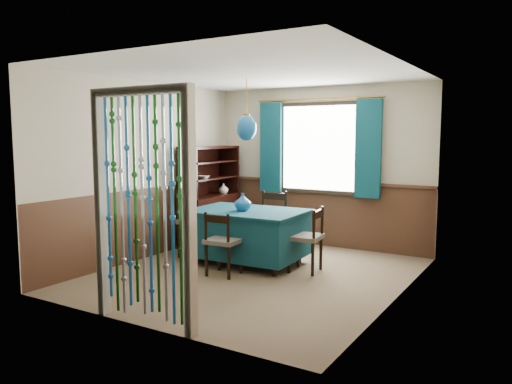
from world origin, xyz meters
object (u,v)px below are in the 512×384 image
Objects in this scene: pendant_lamp at (247,128)px; vase_table at (243,203)px; chair_near at (223,241)px; chair_far at (270,221)px; dining_table at (247,233)px; bowl_shelf at (204,177)px; chair_left at (195,221)px; vase_sideboard at (224,188)px; sideboard at (209,209)px; chair_right at (307,238)px.

pendant_lamp reaches higher than vase_table.
chair_far reaches higher than chair_near.
chair_near is 0.88× the size of chair_far.
dining_table is 8.50× the size of bowl_shelf.
bowl_shelf is (-1.14, 0.65, 0.25)m from vase_table.
bowl_shelf is at bearing -165.22° from chair_left.
vase_sideboard is at bearing -176.69° from chair_left.
dining_table is 1.95× the size of chair_near.
chair_near is at bearing -55.67° from vase_sideboard.
chair_near is 0.71m from vase_table.
sideboard is at bearing 144.16° from vase_table.
vase_table is 1.16× the size of bowl_shelf.
chair_far is 1.53m from pendant_lamp.
chair_left is 0.62× the size of sideboard.
bowl_shelf is at bearing -76.12° from sideboard.
vase_table reaches higher than chair_right.
sideboard reaches higher than bowl_shelf.
chair_right is (0.83, 0.71, 0.01)m from chair_near.
pendant_lamp is 3.79× the size of vase_table.
chair_far is at bearing 90.87° from dining_table.
chair_left is (-0.88, 0.00, 0.08)m from dining_table.
chair_near is 0.51× the size of sideboard.
chair_left is (-0.94, 0.65, 0.08)m from chair_near.
chair_left is 5.22× the size of bowl_shelf.
vase_sideboard is at bearing 120.35° from chair_near.
sideboard is 0.46m from vase_sideboard.
sideboard is at bearing 144.88° from dining_table.
chair_far is 0.58× the size of sideboard.
bowl_shelf reaches higher than chair_right.
bowl_shelf is (-1.15, 0.57, 0.67)m from dining_table.
chair_right is 0.99m from vase_table.
bowl_shelf is (-1.15, 0.57, -0.75)m from pendant_lamp.
chair_left reaches higher than vase_table.
vase_table is (1.20, -0.86, 0.29)m from sideboard.
chair_near is at bearing 45.00° from chair_left.
sideboard is 1.50m from vase_table.
bowl_shelf is (-0.26, 0.57, 0.59)m from chair_left.
vase_table is 1.64m from vase_sideboard.
chair_right is 4.59× the size of vase_sideboard.
pendant_lamp is at bearing -26.41° from bowl_shelf.
chair_right is 2.20m from bowl_shelf.
dining_table is 1.42m from pendant_lamp.
chair_near is 0.83× the size of chair_left.
chair_near is 1.14m from chair_left.
bowl_shelf is (-1.20, 1.22, 0.67)m from chair_near.
chair_far is 1.28m from bowl_shelf.
dining_table is at bearing 79.75° from chair_left.
chair_near is at bearing 89.91° from chair_far.
bowl_shelf is (0.06, -0.22, 0.54)m from sideboard.
dining_table is 1.63× the size of chair_left.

